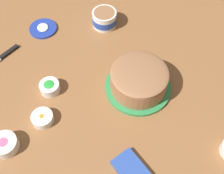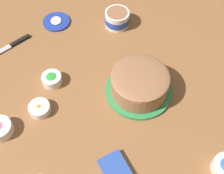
% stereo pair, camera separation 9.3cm
% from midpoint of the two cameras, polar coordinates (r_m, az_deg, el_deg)
% --- Properties ---
extents(ground_plane, '(1.54, 1.54, 0.00)m').
position_cam_midpoint_polar(ground_plane, '(1.12, -5.21, -1.57)').
color(ground_plane, '#936038').
extents(frosted_cake, '(0.26, 0.26, 0.11)m').
position_cam_midpoint_polar(frosted_cake, '(1.09, 2.97, 1.19)').
color(frosted_cake, '#339351').
rests_on(frosted_cake, ground_plane).
extents(frosting_tub, '(0.11, 0.11, 0.07)m').
position_cam_midpoint_polar(frosting_tub, '(1.34, -3.58, 13.44)').
color(frosting_tub, white).
rests_on(frosting_tub, ground_plane).
extents(frosting_tub_lid, '(0.13, 0.13, 0.02)m').
position_cam_midpoint_polar(frosting_tub_lid, '(1.38, -15.57, 11.12)').
color(frosting_tub_lid, '#233DAD').
rests_on(frosting_tub_lid, ground_plane).
extents(spreading_knife, '(0.15, 0.21, 0.01)m').
position_cam_midpoint_polar(spreading_knife, '(1.32, -23.46, 5.14)').
color(spreading_knife, silver).
rests_on(spreading_knife, ground_plane).
extents(sprinkle_bowl_pink, '(0.09, 0.09, 0.04)m').
position_cam_midpoint_polar(sprinkle_bowl_pink, '(1.08, -23.08, -10.66)').
color(sprinkle_bowl_pink, white).
rests_on(sprinkle_bowl_pink, ground_plane).
extents(sprinkle_bowl_green, '(0.08, 0.08, 0.04)m').
position_cam_midpoint_polar(sprinkle_bowl_green, '(1.15, -14.67, -0.11)').
color(sprinkle_bowl_green, white).
rests_on(sprinkle_bowl_green, ground_plane).
extents(sprinkle_bowl_orange, '(0.08, 0.08, 0.03)m').
position_cam_midpoint_polar(sprinkle_bowl_orange, '(1.09, -16.17, -6.16)').
color(sprinkle_bowl_orange, white).
rests_on(sprinkle_bowl_orange, ground_plane).
extents(candy_box_lower, '(0.18, 0.13, 0.02)m').
position_cam_midpoint_polar(candy_box_lower, '(0.98, 1.72, -17.15)').
color(candy_box_lower, '#2D51B2').
rests_on(candy_box_lower, ground_plane).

